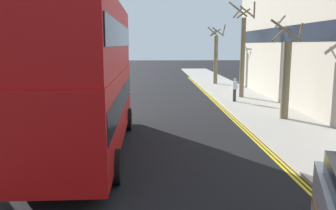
# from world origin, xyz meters

# --- Properties ---
(sidewalk_right) EXTENTS (4.00, 80.00, 0.14)m
(sidewalk_right) POSITION_xyz_m (6.50, 16.00, 0.07)
(sidewalk_right) COLOR #ADA89E
(sidewalk_right) RESTS_ON ground
(sidewalk_left) EXTENTS (4.00, 80.00, 0.14)m
(sidewalk_left) POSITION_xyz_m (-6.50, 16.00, 0.07)
(sidewalk_left) COLOR #ADA89E
(sidewalk_left) RESTS_ON ground
(kerb_line_outer) EXTENTS (0.10, 56.00, 0.01)m
(kerb_line_outer) POSITION_xyz_m (4.40, 14.00, 0.00)
(kerb_line_outer) COLOR yellow
(kerb_line_outer) RESTS_ON ground
(kerb_line_inner) EXTENTS (0.10, 56.00, 0.01)m
(kerb_line_inner) POSITION_xyz_m (4.24, 14.00, 0.00)
(kerb_line_inner) COLOR yellow
(kerb_line_inner) RESTS_ON ground
(double_decker_bus_away) EXTENTS (2.92, 10.84, 5.64)m
(double_decker_bus_away) POSITION_xyz_m (-2.46, 11.16, 3.03)
(double_decker_bus_away) COLOR #B20F0F
(double_decker_bus_away) RESTS_ON ground
(pedestrian_far) EXTENTS (0.34, 0.22, 1.62)m
(pedestrian_far) POSITION_xyz_m (5.56, 22.07, 0.99)
(pedestrian_far) COLOR #2D2D38
(pedestrian_far) RESTS_ON sidewalk_right
(street_tree_near) EXTENTS (2.10, 1.97, 6.94)m
(street_tree_near) POSITION_xyz_m (6.54, 24.09, 3.49)
(street_tree_near) COLOR #6B6047
(street_tree_near) RESTS_ON sidewalk_right
(street_tree_mid) EXTENTS (1.72, 1.63, 5.81)m
(street_tree_mid) POSITION_xyz_m (6.19, 33.47, 2.84)
(street_tree_mid) COLOR #6B6047
(street_tree_mid) RESTS_ON sidewalk_right
(street_tree_distant) EXTENTS (1.88, 1.91, 5.17)m
(street_tree_distant) POSITION_xyz_m (6.91, 16.22, 2.38)
(street_tree_distant) COLOR #6B6047
(street_tree_distant) RESTS_ON sidewalk_right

